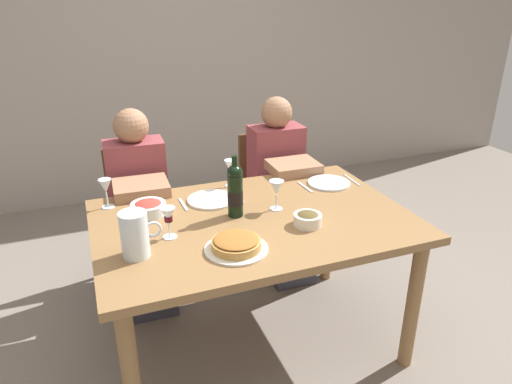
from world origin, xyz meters
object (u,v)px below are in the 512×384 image
object	(u,v)px
wine_bottle	(235,191)
dinner_plate_right_setting	(329,183)
dining_table	(254,234)
wine_glass_left_diner	(230,168)
water_pitcher	(135,237)
dinner_plate_left_setting	(212,200)
baked_tart	(236,244)
wine_glass_centre	(276,189)
wine_glass_spare	(168,216)
olive_bowl	(308,219)
chair_left	(138,207)
chair_right	(268,188)
wine_glass_right_diner	(106,187)
salad_bowl	(148,208)
diner_left	(141,205)
diner_right	(282,184)

from	to	relation	value
wine_bottle	dinner_plate_right_setting	distance (m)	0.66
dining_table	wine_glass_left_diner	bearing A→B (deg)	87.12
water_pitcher	dinner_plate_left_setting	xyz separation A→B (m)	(0.44, 0.42, -0.08)
dining_table	baked_tart	bearing A→B (deg)	-123.86
wine_bottle	water_pitcher	size ratio (longest dim) A/B	1.56
wine_glass_centre	wine_glass_spare	bearing A→B (deg)	-169.86
wine_bottle	wine_glass_spare	size ratio (longest dim) A/B	2.12
olive_bowl	baked_tart	bearing A→B (deg)	-165.77
water_pitcher	chair_left	size ratio (longest dim) A/B	0.22
olive_bowl	chair_right	bearing A→B (deg)	76.91
chair_right	olive_bowl	bearing A→B (deg)	77.90
wine_glass_right_diner	dinner_plate_left_setting	bearing A→B (deg)	-12.09
salad_bowl	chair_left	bearing A→B (deg)	88.53
chair_left	chair_right	xyz separation A→B (m)	(0.90, 0.00, 0.00)
olive_bowl	wine_glass_spare	size ratio (longest dim) A/B	0.92
wine_glass_right_diner	diner_left	size ratio (longest dim) A/B	0.13
wine_glass_spare	olive_bowl	bearing A→B (deg)	-10.51
dining_table	baked_tart	size ratio (longest dim) A/B	5.55
baked_tart	wine_glass_left_diner	bearing A→B (deg)	73.67
wine_bottle	chair_right	size ratio (longest dim) A/B	0.35
chair_right	diner_right	world-z (taller)	diner_right
diner_left	dinner_plate_right_setting	bearing A→B (deg)	159.67
dinner_plate_left_setting	diner_left	bearing A→B (deg)	128.83
salad_bowl	baked_tart	bearing A→B (deg)	-59.19
dining_table	wine_glass_centre	bearing A→B (deg)	18.56
diner_left	wine_bottle	bearing A→B (deg)	124.12
wine_glass_left_diner	olive_bowl	bearing A→B (deg)	-72.42
wine_bottle	baked_tart	world-z (taller)	wine_bottle
baked_tart	chair_right	xyz separation A→B (m)	(0.63, 1.16, -0.29)
dining_table	water_pitcher	bearing A→B (deg)	-164.40
diner_right	wine_glass_right_diner	bearing A→B (deg)	15.80
diner_left	dinner_plate_left_setting	bearing A→B (deg)	130.93
olive_bowl	dinner_plate_right_setting	size ratio (longest dim) A/B	0.55
wine_glass_right_diner	chair_left	bearing A→B (deg)	69.42
baked_tart	diner_left	distance (m)	0.98
dinner_plate_right_setting	chair_left	world-z (taller)	chair_left
diner_right	diner_left	bearing A→B (deg)	1.01
diner_right	chair_left	bearing A→B (deg)	-13.77
salad_bowl	wine_glass_right_diner	bearing A→B (deg)	139.45
baked_tart	water_pitcher	bearing A→B (deg)	165.18
chair_right	diner_left	bearing A→B (deg)	15.64
diner_left	diner_right	world-z (taller)	same
wine_bottle	wine_glass_left_diner	world-z (taller)	wine_bottle
olive_bowl	wine_glass_right_diner	bearing A→B (deg)	147.61
dinner_plate_left_setting	dinner_plate_right_setting	distance (m)	0.68
wine_bottle	dinner_plate_right_setting	xyz separation A→B (m)	(0.62, 0.19, -0.13)
dinner_plate_right_setting	chair_right	bearing A→B (deg)	98.56
diner_right	water_pitcher	bearing A→B (deg)	39.73
dinner_plate_left_setting	chair_right	size ratio (longest dim) A/B	0.29
dining_table	baked_tart	world-z (taller)	baked_tart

